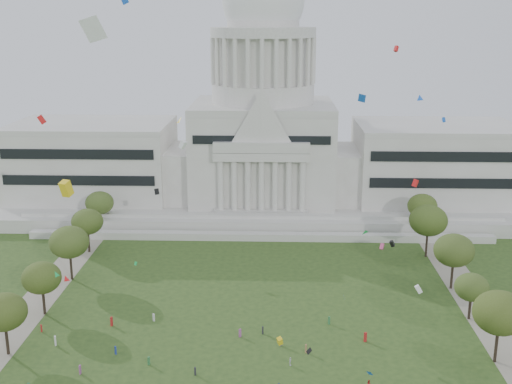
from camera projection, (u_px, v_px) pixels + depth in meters
capitol at (263, 141)px, 204.32m from camera, size 160.00×64.50×91.30m
path_left at (19, 322)px, 131.06m from camera, size 8.00×160.00×0.04m
path_right at (493, 329)px, 128.11m from camera, size 8.00×160.00×0.04m
row_tree_l_2 at (4, 312)px, 116.50m from camera, size 8.42×8.42×11.97m
row_tree_r_2 at (500, 313)px, 113.58m from camera, size 9.55×9.55×13.58m
row_tree_l_3 at (42, 278)px, 132.56m from camera, size 8.12×8.12×11.55m
row_tree_r_3 at (472, 287)px, 130.69m from camera, size 7.01×7.01×9.98m
row_tree_l_4 at (69, 242)px, 150.09m from camera, size 9.29×9.29×13.21m
row_tree_r_4 at (454, 250)px, 145.09m from camera, size 9.19×9.19×13.06m
row_tree_l_5 at (87, 222)px, 168.31m from camera, size 8.33×8.33×11.85m
row_tree_r_5 at (428, 220)px, 164.39m from camera, size 9.82×9.82×13.96m
row_tree_l_6 at (100, 203)px, 185.88m from camera, size 8.19×8.19×11.64m
row_tree_r_6 at (422, 206)px, 181.99m from camera, size 8.42×8.42×11.97m
person_2 at (369, 384)px, 107.54m from camera, size 0.85×0.88×1.57m
person_10 at (290, 361)px, 114.63m from camera, size 0.77×1.07×1.63m
distant_crowd at (179, 362)px, 114.34m from camera, size 64.20×37.31×1.95m
kite_swarm at (278, 213)px, 99.36m from camera, size 93.85×108.22×61.65m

